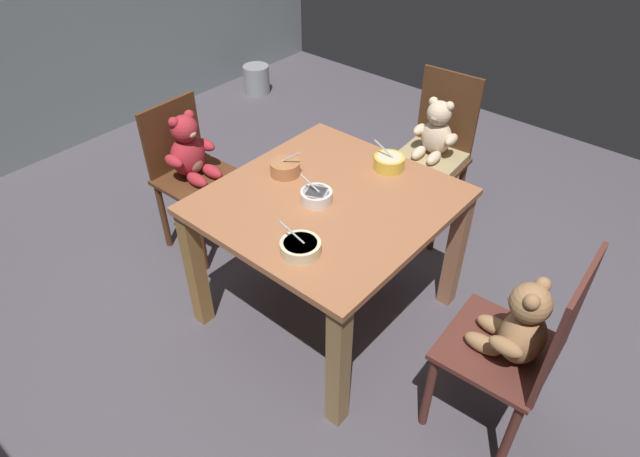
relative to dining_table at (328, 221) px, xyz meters
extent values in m
cube|color=#514A53|center=(0.00, 0.00, -0.59)|extent=(5.20, 5.20, 0.04)
cube|color=#A76641|center=(0.00, 0.00, 0.11)|extent=(1.01, 0.96, 0.03)
cube|color=#977448|center=(-0.45, -0.43, -0.24)|extent=(0.07, 0.07, 0.67)
cube|color=#A36949|center=(0.45, -0.43, -0.24)|extent=(0.07, 0.07, 0.67)
cube|color=#9D703B|center=(-0.45, 0.43, -0.24)|extent=(0.07, 0.07, 0.67)
cube|color=#A16F42|center=(0.45, 0.43, -0.24)|extent=(0.07, 0.07, 0.67)
cube|color=#542F18|center=(-0.04, 0.88, -0.13)|extent=(0.41, 0.39, 0.02)
cube|color=#542F18|center=(-0.05, 1.06, 0.07)|extent=(0.36, 0.03, 0.39)
cylinder|color=#542F18|center=(-0.21, 0.72, -0.36)|extent=(0.04, 0.04, 0.43)
cylinder|color=#542F18|center=(0.13, 0.72, -0.36)|extent=(0.04, 0.04, 0.43)
cylinder|color=#542F18|center=(-0.21, 1.04, -0.36)|extent=(0.04, 0.04, 0.43)
cylinder|color=#542F18|center=(0.12, 1.04, -0.36)|extent=(0.04, 0.04, 0.43)
ellipsoid|color=#B22932|center=(-0.04, 0.95, -0.01)|extent=(0.20, 0.17, 0.22)
ellipsoid|color=#D8B38D|center=(-0.04, 0.89, -0.02)|extent=(0.11, 0.06, 0.13)
sphere|color=#B22932|center=(-0.04, 0.94, 0.15)|extent=(0.14, 0.14, 0.14)
ellipsoid|color=#D8B38D|center=(-0.04, 0.89, 0.14)|extent=(0.06, 0.05, 0.04)
sphere|color=#B22932|center=(-0.09, 0.95, 0.21)|extent=(0.05, 0.05, 0.05)
sphere|color=#B22932|center=(0.01, 0.95, 0.21)|extent=(0.05, 0.05, 0.05)
ellipsoid|color=#B22932|center=(-0.15, 0.92, 0.02)|extent=(0.07, 0.13, 0.06)
ellipsoid|color=#B22932|center=(0.07, 0.93, 0.02)|extent=(0.07, 0.13, 0.06)
ellipsoid|color=#B22932|center=(-0.09, 0.83, -0.09)|extent=(0.07, 0.15, 0.07)
ellipsoid|color=#B22932|center=(0.01, 0.83, -0.09)|extent=(0.07, 0.15, 0.07)
cube|color=#4F2F19|center=(0.90, 0.02, -0.13)|extent=(0.40, 0.40, 0.02)
cube|color=#4F2F19|center=(1.08, 0.03, 0.11)|extent=(0.04, 0.35, 0.47)
cylinder|color=#4F2F19|center=(0.73, 0.16, -0.36)|extent=(0.04, 0.04, 0.43)
cylinder|color=#4F2F19|center=(0.76, -0.15, -0.36)|extent=(0.04, 0.04, 0.43)
cylinder|color=#4F2F19|center=(1.05, 0.19, -0.36)|extent=(0.04, 0.04, 0.43)
cylinder|color=#4F2F19|center=(1.07, -0.13, -0.36)|extent=(0.04, 0.04, 0.43)
cube|color=tan|center=(0.90, 0.02, -0.11)|extent=(0.37, 0.37, 0.04)
ellipsoid|color=beige|center=(0.97, 0.02, 0.01)|extent=(0.16, 0.18, 0.20)
ellipsoid|color=beige|center=(0.92, 0.02, 0.00)|extent=(0.06, 0.10, 0.12)
sphere|color=beige|center=(0.96, 0.02, 0.16)|extent=(0.13, 0.13, 0.13)
ellipsoid|color=beige|center=(0.91, 0.02, 0.15)|extent=(0.05, 0.06, 0.04)
sphere|color=beige|center=(0.97, 0.07, 0.21)|extent=(0.05, 0.05, 0.05)
sphere|color=beige|center=(0.97, -0.02, 0.21)|extent=(0.05, 0.05, 0.05)
ellipsoid|color=beige|center=(0.94, 0.12, 0.04)|extent=(0.12, 0.06, 0.06)
ellipsoid|color=beige|center=(0.95, -0.08, 0.04)|extent=(0.12, 0.06, 0.06)
ellipsoid|color=beige|center=(0.86, 0.06, -0.06)|extent=(0.13, 0.07, 0.06)
ellipsoid|color=beige|center=(0.87, -0.03, -0.06)|extent=(0.13, 0.07, 0.06)
cube|color=#582A23|center=(-0.05, -0.88, -0.13)|extent=(0.42, 0.41, 0.02)
cube|color=#582A23|center=(-0.04, -1.07, 0.12)|extent=(0.37, 0.04, 0.49)
cylinder|color=#582A23|center=(0.11, -0.71, -0.36)|extent=(0.04, 0.04, 0.43)
cylinder|color=#582A23|center=(-0.23, -0.72, -0.36)|extent=(0.04, 0.04, 0.43)
cylinder|color=#582A23|center=(0.13, -1.04, -0.36)|extent=(0.04, 0.04, 0.43)
cylinder|color=#582A23|center=(-0.22, -1.06, -0.36)|extent=(0.04, 0.04, 0.43)
ellipsoid|color=#A6794E|center=(-0.05, -0.95, -0.01)|extent=(0.20, 0.17, 0.22)
ellipsoid|color=beige|center=(-0.05, -0.90, -0.03)|extent=(0.11, 0.06, 0.13)
sphere|color=#A6794E|center=(-0.05, -0.94, 0.15)|extent=(0.15, 0.15, 0.15)
ellipsoid|color=beige|center=(-0.05, -0.89, 0.14)|extent=(0.06, 0.05, 0.04)
sphere|color=#A6794E|center=(0.00, -0.95, 0.20)|extent=(0.06, 0.06, 0.06)
sphere|color=#A6794E|center=(-0.10, -0.95, 0.20)|extent=(0.06, 0.06, 0.06)
ellipsoid|color=#A6794E|center=(0.06, -0.92, 0.01)|extent=(0.07, 0.13, 0.06)
ellipsoid|color=#A6794E|center=(-0.16, -0.93, 0.01)|extent=(0.07, 0.13, 0.06)
ellipsoid|color=#A6794E|center=(0.00, -0.83, -0.09)|extent=(0.07, 0.15, 0.07)
ellipsoid|color=#A6794E|center=(-0.11, -0.84, -0.09)|extent=(0.07, 0.15, 0.07)
cylinder|color=white|center=(-0.05, 0.03, 0.15)|extent=(0.14, 0.14, 0.05)
cylinder|color=white|center=(-0.05, 0.03, 0.13)|extent=(0.08, 0.08, 0.01)
cylinder|color=beige|center=(-0.05, 0.03, 0.17)|extent=(0.11, 0.11, 0.01)
cylinder|color=#BCBCC1|center=(-0.06, 0.06, 0.21)|extent=(0.03, 0.09, 0.07)
ellipsoid|color=#BCBCC1|center=(-0.05, 0.02, 0.17)|extent=(0.03, 0.04, 0.01)
cylinder|color=beige|center=(-0.35, -0.15, 0.15)|extent=(0.16, 0.16, 0.05)
cylinder|color=beige|center=(-0.35, -0.15, 0.13)|extent=(0.09, 0.09, 0.01)
cylinder|color=#D6BC89|center=(-0.35, -0.15, 0.17)|extent=(0.13, 0.13, 0.01)
cylinder|color=#BCBCC1|center=(-0.36, -0.11, 0.21)|extent=(0.04, 0.11, 0.08)
ellipsoid|color=#BCBCC1|center=(-0.34, -0.16, 0.17)|extent=(0.03, 0.04, 0.01)
cylinder|color=gold|center=(0.37, -0.06, 0.16)|extent=(0.15, 0.15, 0.06)
cylinder|color=gold|center=(0.37, -0.06, 0.13)|extent=(0.08, 0.08, 0.01)
cylinder|color=beige|center=(0.37, -0.06, 0.18)|extent=(0.12, 0.12, 0.01)
cylinder|color=#BCBCC1|center=(0.36, -0.03, 0.22)|extent=(0.03, 0.10, 0.07)
ellipsoid|color=#BCBCC1|center=(0.37, -0.07, 0.18)|extent=(0.03, 0.04, 0.01)
cylinder|color=#BA7648|center=(0.02, 0.28, 0.16)|extent=(0.14, 0.14, 0.06)
cylinder|color=#BA7648|center=(0.02, 0.28, 0.13)|extent=(0.08, 0.08, 0.01)
cylinder|color=#C2BE8D|center=(0.02, 0.28, 0.18)|extent=(0.11, 0.11, 0.01)
cylinder|color=#BCBCC1|center=(0.03, 0.25, 0.22)|extent=(0.04, 0.09, 0.07)
ellipsoid|color=#BCBCC1|center=(0.01, 0.29, 0.18)|extent=(0.03, 0.04, 0.01)
cylinder|color=#93969B|center=(1.60, 2.15, -0.45)|extent=(0.22, 0.22, 0.24)
camera|label=1|loc=(-1.49, -1.22, 1.50)|focal=30.42mm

